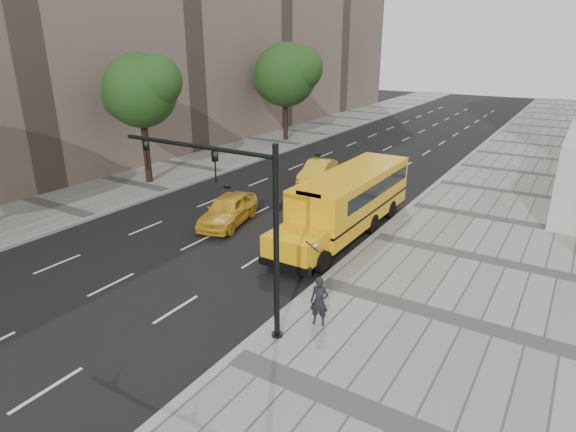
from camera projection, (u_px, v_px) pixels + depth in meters
The scene contains 12 objects.
ground at pixel (273, 216), 26.49m from camera, with size 140.00×140.00×0.00m, color black.
sidewalk_museum at pixel (506, 265), 20.50m from camera, with size 12.00×140.00×0.15m, color gray.
sidewalk_far at pixel (135, 184), 31.93m from camera, with size 6.00×140.00×0.15m, color gray.
curb_museum at pixel (375, 236), 23.48m from camera, with size 0.30×140.00×0.15m, color gray.
curb_far at pixel (168, 192), 30.44m from camera, with size 0.30×140.00×0.15m, color gray.
tree_b at pixel (141, 90), 30.22m from camera, with size 5.21×4.63×8.41m.
tree_c at pixel (286, 74), 43.88m from camera, with size 6.45×5.73×8.97m.
school_bus at pixel (350, 198), 23.80m from camera, with size 2.96×11.56×3.19m.
taxi_near at pixel (228, 210), 25.06m from camera, with size 1.84×4.57×1.56m, color gold.
taxi_far at pixel (318, 171), 32.60m from camera, with size 1.53×4.38×1.44m, color gold.
pedestrian at pixel (319, 301), 15.84m from camera, with size 0.62×0.41×1.70m, color black.
traffic_signal at pixel (238, 213), 14.83m from camera, with size 6.18×0.36×6.40m.
Camera 1 is at (13.89, -20.65, 9.10)m, focal length 30.00 mm.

